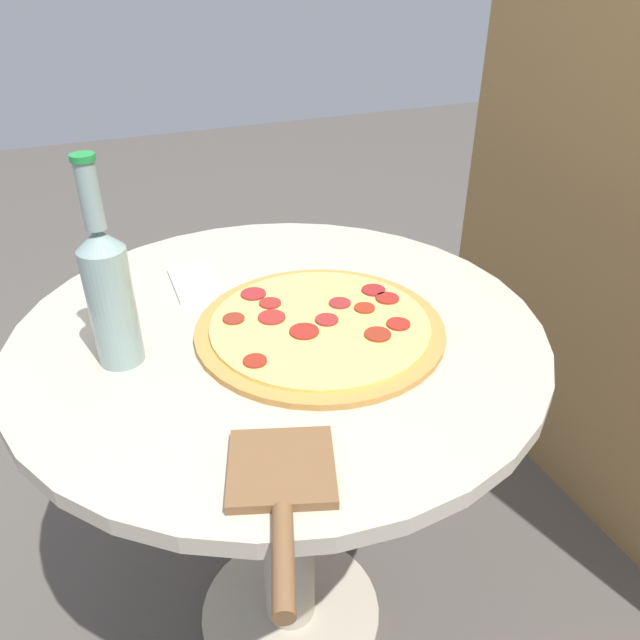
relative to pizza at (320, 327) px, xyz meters
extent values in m
plane|color=#4C4742|center=(-0.04, -0.05, -0.74)|extent=(8.00, 8.00, 0.00)
cylinder|color=#B2A893|center=(-0.04, -0.05, -0.73)|extent=(0.38, 0.38, 0.02)
cylinder|color=#B2A893|center=(-0.04, -0.05, -0.38)|extent=(0.10, 0.10, 0.69)
cylinder|color=#B2A893|center=(-0.04, -0.05, -0.02)|extent=(0.81, 0.81, 0.02)
cylinder|color=#B77F3D|center=(0.00, 0.00, 0.00)|extent=(0.38, 0.38, 0.01)
cylinder|color=#EACC60|center=(0.00, 0.00, 0.01)|extent=(0.33, 0.33, 0.01)
cylinder|color=maroon|center=(-0.01, 0.08, 0.01)|extent=(0.03, 0.03, 0.00)
cylinder|color=maroon|center=(0.00, 0.01, 0.01)|extent=(0.04, 0.04, 0.00)
cylinder|color=maroon|center=(-0.12, -0.07, 0.01)|extent=(0.04, 0.04, 0.00)
cylinder|color=maroon|center=(0.05, 0.11, 0.01)|extent=(0.04, 0.04, 0.00)
cylinder|color=maroon|center=(-0.06, -0.12, 0.01)|extent=(0.03, 0.03, 0.00)
cylinder|color=maroon|center=(-0.06, 0.12, 0.01)|extent=(0.04, 0.04, 0.00)
cylinder|color=maroon|center=(-0.04, -0.06, 0.01)|extent=(0.04, 0.04, 0.00)
cylinder|color=maroon|center=(-0.02, 0.13, 0.01)|extent=(0.04, 0.04, 0.00)
cylinder|color=maroon|center=(0.07, 0.06, 0.01)|extent=(0.04, 0.04, 0.00)
cylinder|color=maroon|center=(0.06, -0.12, 0.01)|extent=(0.03, 0.03, 0.00)
cylinder|color=maroon|center=(-0.08, -0.06, 0.01)|extent=(0.03, 0.03, 0.00)
cylinder|color=maroon|center=(-0.04, 0.05, 0.01)|extent=(0.03, 0.03, 0.00)
cylinder|color=maroon|center=(0.02, -0.03, 0.01)|extent=(0.04, 0.04, 0.00)
cylinder|color=gray|center=(-0.04, -0.29, 0.08)|extent=(0.06, 0.06, 0.17)
cone|color=gray|center=(-0.04, -0.29, 0.18)|extent=(0.06, 0.06, 0.03)
cylinder|color=gray|center=(-0.04, -0.29, 0.23)|extent=(0.03, 0.03, 0.09)
cylinder|color=#1E8438|center=(-0.04, -0.29, 0.28)|extent=(0.03, 0.03, 0.01)
cube|color=brown|center=(0.25, -0.15, 0.00)|extent=(0.15, 0.15, 0.01)
cylinder|color=brown|center=(0.37, -0.19, 0.00)|extent=(0.12, 0.06, 0.02)
cube|color=white|center=(-0.22, -0.14, 0.00)|extent=(0.13, 0.08, 0.01)
camera|label=1|loc=(0.74, -0.31, 0.50)|focal=35.00mm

